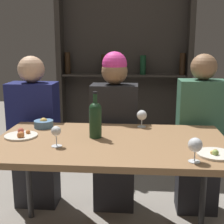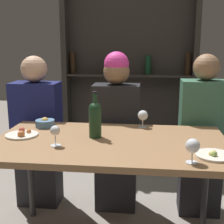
% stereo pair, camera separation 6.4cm
% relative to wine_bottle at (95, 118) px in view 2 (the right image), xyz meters
% --- Properties ---
extents(dining_table, '(1.41, 0.80, 0.74)m').
position_rel_wine_bottle_xyz_m(dining_table, '(0.10, -0.06, -0.19)').
color(dining_table, olive).
rests_on(dining_table, ground_plane).
extents(wine_rack_wall, '(1.55, 0.21, 2.39)m').
position_rel_wine_bottle_xyz_m(wine_rack_wall, '(0.10, 1.83, 0.33)').
color(wine_rack_wall, '#28231E').
rests_on(wine_rack_wall, ground_plane).
extents(wine_bottle, '(0.08, 0.08, 0.29)m').
position_rel_wine_bottle_xyz_m(wine_bottle, '(0.00, 0.00, 0.00)').
color(wine_bottle, '#19381E').
rests_on(wine_bottle, dining_table).
extents(wine_glass_0, '(0.07, 0.07, 0.12)m').
position_rel_wine_bottle_xyz_m(wine_glass_0, '(0.29, 0.27, -0.04)').
color(wine_glass_0, silver).
rests_on(wine_glass_0, dining_table).
extents(wine_glass_1, '(0.07, 0.07, 0.12)m').
position_rel_wine_bottle_xyz_m(wine_glass_1, '(0.54, -0.37, -0.04)').
color(wine_glass_1, silver).
rests_on(wine_glass_1, dining_table).
extents(wine_glass_2, '(0.06, 0.06, 0.12)m').
position_rel_wine_bottle_xyz_m(wine_glass_2, '(-0.20, -0.19, -0.04)').
color(wine_glass_2, silver).
rests_on(wine_glass_2, dining_table).
extents(food_plate_0, '(0.20, 0.20, 0.04)m').
position_rel_wine_bottle_xyz_m(food_plate_0, '(0.67, -0.26, -0.12)').
color(food_plate_0, silver).
rests_on(food_plate_0, dining_table).
extents(food_plate_1, '(0.20, 0.20, 0.05)m').
position_rel_wine_bottle_xyz_m(food_plate_1, '(-0.47, -0.03, -0.11)').
color(food_plate_1, silver).
rests_on(food_plate_1, dining_table).
extents(snack_bowl, '(0.13, 0.13, 0.07)m').
position_rel_wine_bottle_xyz_m(snack_bowl, '(-0.39, 0.20, -0.10)').
color(snack_bowl, '#4C7299').
rests_on(snack_bowl, dining_table).
extents(seated_person_left, '(0.37, 0.22, 1.22)m').
position_rel_wine_bottle_xyz_m(seated_person_left, '(-0.56, 0.50, -0.29)').
color(seated_person_left, '#26262B').
rests_on(seated_person_left, ground_plane).
extents(seated_person_center, '(0.36, 0.22, 1.26)m').
position_rel_wine_bottle_xyz_m(seated_person_center, '(0.08, 0.50, -0.25)').
color(seated_person_center, '#26262B').
rests_on(seated_person_center, ground_plane).
extents(seated_person_right, '(0.34, 0.22, 1.24)m').
position_rel_wine_bottle_xyz_m(seated_person_right, '(0.74, 0.50, -0.28)').
color(seated_person_right, '#26262B').
rests_on(seated_person_right, ground_plane).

